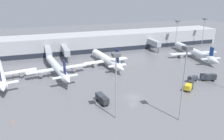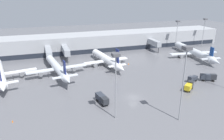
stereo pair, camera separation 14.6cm
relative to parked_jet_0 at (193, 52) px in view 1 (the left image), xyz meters
The scene contains 16 objects.
ground_plane 56.58m from the parked_jet_0, 145.70° to the right, with size 320.00×320.00×0.00m, color slate.
terminal_building 55.55m from the parked_jet_0, 147.34° to the left, with size 160.00×30.37×9.00m.
parked_jet_0 is the anchor object (origin of this frame).
parked_jet_1 45.36m from the parked_jet_0, behind, with size 20.52×33.57×9.72m.
parked_jet_2 87.70m from the parked_jet_0, behind, with size 25.85×35.89×9.96m.
parked_jet_4 67.48m from the parked_jet_0, behind, with size 23.20×34.49×9.30m.
service_truck_0 32.13m from the parked_jet_0, 118.49° to the right, with size 5.70×3.75×2.64m.
service_truck_1 42.59m from the parked_jet_0, 129.51° to the right, with size 4.83×4.22×2.83m.
service_truck_2 34.66m from the parked_jet_0, 128.19° to the right, with size 4.68×3.16×2.41m.
service_truck_3 65.45m from the parked_jet_0, 150.40° to the right, with size 2.80×6.06×2.46m.
traffic_cone_0 88.31m from the parked_jet_0, 156.66° to the right, with size 0.37×0.37×0.60m.
traffic_cone_1 35.74m from the parked_jet_0, behind, with size 0.45×0.45×0.73m.
apron_light_mast_0 70.37m from the parked_jet_0, 143.54° to the right, with size 1.80×1.80×17.44m.
apron_light_mast_3 63.68m from the parked_jet_0, 130.80° to the right, with size 1.80×1.80×19.31m.
apron_light_mast_4 19.36m from the parked_jet_0, 88.43° to the left, with size 1.80×1.80×16.09m.
apron_light_mast_5 27.75m from the parked_jet_0, 41.40° to the left, with size 1.80×1.80×16.50m.
Camera 1 is at (-25.62, -55.71, 30.90)m, focal length 35.00 mm.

